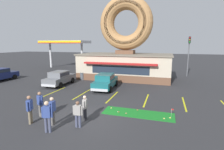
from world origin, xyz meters
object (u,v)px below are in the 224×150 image
at_px(pedestrian_clipboard_woman, 40,103).
at_px(pedestrian_crossing_woman, 47,115).
at_px(pedestrian_hooded_kid, 85,107).
at_px(traffic_light_pole, 189,51).
at_px(golf_ball, 118,111).
at_px(pedestrian_blue_sweater_man, 52,110).
at_px(pedestrian_leather_jacket_man, 78,113).
at_px(pedestrian_beanie_man, 30,108).
at_px(car_navy, 0,74).
at_px(putting_flag_pin, 172,111).
at_px(car_teal, 105,81).
at_px(car_grey, 60,77).
at_px(trash_bin, 82,76).

distance_m(pedestrian_clipboard_woman, pedestrian_crossing_woman, 2.40).
bearing_deg(pedestrian_hooded_kid, traffic_light_pole, 66.95).
bearing_deg(pedestrian_crossing_woman, golf_ball, 53.82).
distance_m(pedestrian_blue_sweater_man, traffic_light_pole, 21.42).
relative_size(pedestrian_leather_jacket_man, pedestrian_beanie_man, 0.90).
bearing_deg(traffic_light_pole, pedestrian_blue_sweater_man, -115.50).
xyz_separation_m(car_navy, pedestrian_clipboard_woman, (12.63, -7.74, 0.05)).
bearing_deg(pedestrian_leather_jacket_man, putting_flag_pin, 30.92).
bearing_deg(traffic_light_pole, pedestrian_crossing_woman, -113.75).
xyz_separation_m(pedestrian_blue_sweater_man, pedestrian_leather_jacket_man, (1.58, 0.14, -0.08)).
relative_size(pedestrian_blue_sweater_man, pedestrian_hooded_kid, 1.08).
xyz_separation_m(pedestrian_hooded_kid, pedestrian_crossing_woman, (-1.17, -2.07, 0.12)).
height_order(car_teal, pedestrian_clipboard_woman, pedestrian_clipboard_woman).
bearing_deg(pedestrian_clipboard_woman, pedestrian_hooded_kid, 8.95).
relative_size(car_grey, pedestrian_crossing_woman, 2.64).
bearing_deg(pedestrian_beanie_man, pedestrian_hooded_kid, 27.20).
xyz_separation_m(pedestrian_beanie_man, traffic_light_pole, (10.51, 19.44, 2.75)).
bearing_deg(car_navy, putting_flag_pin, -14.22).
xyz_separation_m(car_grey, trash_bin, (1.12, 3.47, -0.37)).
xyz_separation_m(pedestrian_leather_jacket_man, trash_bin, (-5.96, 12.21, -0.35)).
distance_m(golf_ball, car_navy, 18.10).
relative_size(car_teal, pedestrian_blue_sweater_man, 2.79).
bearing_deg(car_grey, pedestrian_clipboard_woman, -63.64).
bearing_deg(car_teal, pedestrian_leather_jacket_man, -80.55).
bearing_deg(car_navy, car_teal, 1.30).
distance_m(golf_ball, pedestrian_beanie_man, 5.60).
bearing_deg(trash_bin, traffic_light_pole, 26.75).
distance_m(car_navy, pedestrian_clipboard_woman, 14.81).
relative_size(car_navy, pedestrian_beanie_man, 2.66).
bearing_deg(pedestrian_clipboard_woman, pedestrian_crossing_woman, -41.99).
distance_m(trash_bin, traffic_light_pole, 15.48).
relative_size(pedestrian_clipboard_woman, pedestrian_crossing_woman, 0.95).
bearing_deg(putting_flag_pin, pedestrian_crossing_woman, -147.40).
xyz_separation_m(putting_flag_pin, car_navy, (-20.79, 5.27, 0.43)).
bearing_deg(car_navy, pedestrian_leather_jacket_man, -28.01).
bearing_deg(car_grey, car_teal, -0.85).
relative_size(car_grey, pedestrian_beanie_man, 2.69).
bearing_deg(pedestrian_beanie_man, pedestrian_leather_jacket_man, 7.91).
height_order(pedestrian_blue_sweater_man, trash_bin, pedestrian_blue_sweater_man).
xyz_separation_m(car_navy, pedestrian_beanie_man, (12.73, -8.75, 0.08)).
bearing_deg(pedestrian_hooded_kid, trash_bin, 117.79).
distance_m(golf_ball, pedestrian_blue_sweater_man, 4.39).
height_order(golf_ball, traffic_light_pole, traffic_light_pole).
bearing_deg(pedestrian_blue_sweater_man, pedestrian_crossing_woman, -69.68).
distance_m(pedestrian_leather_jacket_man, traffic_light_pole, 20.68).
height_order(pedestrian_leather_jacket_man, trash_bin, pedestrian_leather_jacket_man).
relative_size(pedestrian_beanie_man, pedestrian_crossing_woman, 0.98).
bearing_deg(pedestrian_clipboard_woman, traffic_light_pole, 60.09).
distance_m(car_teal, trash_bin, 5.76).
xyz_separation_m(car_teal, pedestrian_blue_sweater_man, (-0.14, -8.80, 0.06)).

